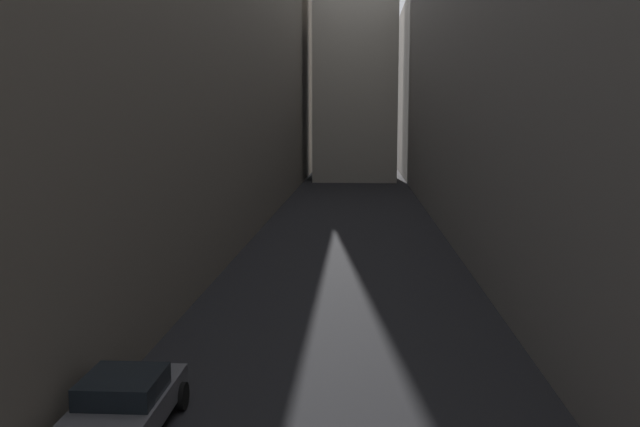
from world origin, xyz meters
TOP-DOWN VIEW (x-y plane):
  - ground_plane at (0.00, 48.00)m, footprint 264.00×264.00m
  - building_block_left at (-11.20, 50.00)m, footprint 11.40×108.00m
  - building_block_right at (10.85, 50.00)m, footprint 10.70×108.00m
  - parked_car_left_far at (-4.40, 23.13)m, footprint 1.96×3.94m

SIDE VIEW (x-z plane):
  - ground_plane at x=0.00m, z-range 0.00..0.00m
  - parked_car_left_far at x=-4.40m, z-range 0.03..1.39m
  - building_block_right at x=10.85m, z-range 0.00..19.78m
  - building_block_left at x=-11.20m, z-range 0.00..21.06m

